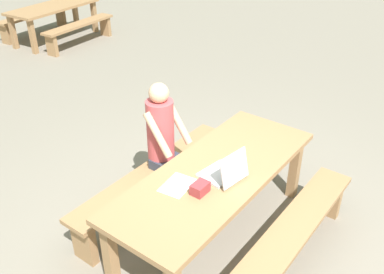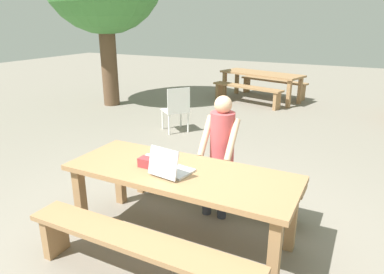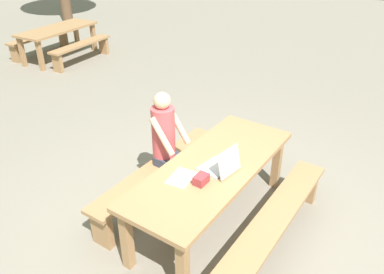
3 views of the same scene
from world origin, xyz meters
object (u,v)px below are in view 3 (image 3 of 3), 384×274
(laptop, at_px, (221,165))
(person_seated, at_px, (167,140))
(picnic_table_front, at_px, (213,173))
(small_pouch, at_px, (201,179))
(picnic_table_rear, at_px, (58,32))

(laptop, height_order, person_seated, person_seated)
(laptop, bearing_deg, person_seated, -93.25)
(picnic_table_front, height_order, small_pouch, small_pouch)
(person_seated, bearing_deg, picnic_table_front, -99.60)
(small_pouch, bearing_deg, person_seated, 59.41)
(picnic_table_front, bearing_deg, person_seated, 80.40)
(laptop, bearing_deg, small_pouch, -1.90)
(small_pouch, relative_size, picnic_table_rear, 0.08)
(person_seated, bearing_deg, laptop, -101.27)
(small_pouch, relative_size, person_seated, 0.11)
(picnic_table_front, distance_m, person_seated, 0.70)
(picnic_table_rear, bearing_deg, picnic_table_front, -120.62)
(picnic_table_front, relative_size, picnic_table_rear, 1.11)
(person_seated, distance_m, picnic_table_rear, 5.92)
(person_seated, bearing_deg, small_pouch, -120.59)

